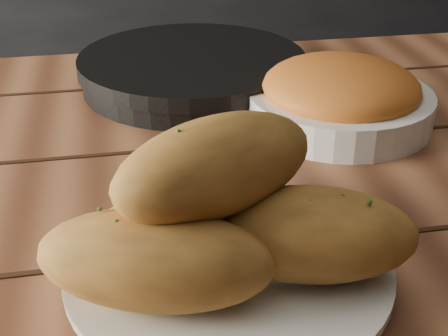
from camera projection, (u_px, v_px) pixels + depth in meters
counter at (130, 15)px, 2.33m from camera, size 2.80×0.60×0.90m
table at (208, 272)px, 0.67m from camera, size 1.41×0.93×0.75m
plate at (228, 268)px, 0.50m from camera, size 0.26×0.26×0.02m
bread_rolls at (222, 210)px, 0.47m from camera, size 0.29×0.24×0.12m
skillet at (194, 70)px, 0.86m from camera, size 0.43×0.31×0.05m
bowl at (340, 96)px, 0.75m from camera, size 0.22×0.22×0.08m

